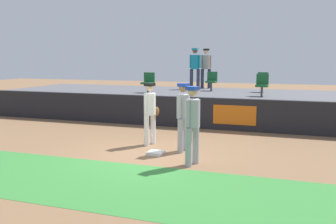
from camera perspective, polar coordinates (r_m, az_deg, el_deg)
The scene contains 14 objects.
ground_plane at distance 9.73m, azimuth -2.82°, elevation -6.74°, with size 60.00×60.00×0.00m, color #846042.
grass_foreground_strip at distance 7.76m, azimuth -9.21°, elevation -10.74°, with size 18.00×2.80×0.01m, color #388438.
first_base at distance 9.84m, azimuth -1.92°, elevation -6.33°, with size 0.40×0.40×0.08m, color white.
player_fielder_home at distance 10.76m, azimuth -2.78°, elevation 0.40°, with size 0.44×0.54×1.82m.
player_runner_visitor at distance 9.95m, azimuth 2.36°, elevation -0.05°, with size 0.40×0.52×1.87m.
player_coach_visitor at distance 8.67m, azimuth 3.79°, elevation -1.25°, with size 0.44×0.51×1.88m.
field_wall at distance 13.52m, azimuth 3.84°, elevation -0.07°, with size 18.00×0.26×1.13m.
bleacher_platform at distance 16.00m, azimuth 6.25°, elevation 1.13°, with size 18.00×4.80×1.10m, color #59595E.
seat_front_left at distance 15.52m, azimuth -3.06°, elevation 4.75°, with size 0.48×0.44×0.84m.
seat_back_right at distance 16.23m, azimuth 14.40°, elevation 4.65°, with size 0.44×0.44×0.84m.
seat_front_right at distance 14.43m, azimuth 14.32°, elevation 4.24°, with size 0.46×0.44×0.84m.
seat_back_center at distance 16.56m, azimuth 6.76°, elevation 4.92°, with size 0.45×0.44×0.84m.
spectator_hooded at distance 17.45m, azimuth 4.18°, elevation 7.19°, with size 0.53×0.39×1.90m.
spectator_capped at distance 17.85m, azimuth 5.89°, elevation 7.16°, with size 0.49×0.47×1.88m.
Camera 1 is at (3.53, -8.72, 2.51)m, focal length 39.47 mm.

